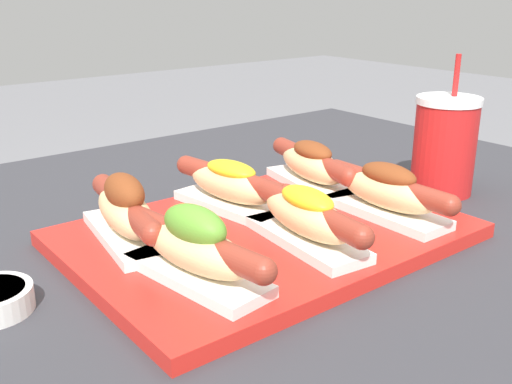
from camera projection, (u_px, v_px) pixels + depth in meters
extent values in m
cube|color=red|center=(266.00, 234.00, 0.73)|extent=(0.46, 0.33, 0.02)
cube|color=white|center=(197.00, 274.00, 0.59)|extent=(0.08, 0.17, 0.01)
ellipsoid|color=#E5C184|center=(196.00, 249.00, 0.59)|extent=(0.07, 0.15, 0.04)
cylinder|color=maroon|center=(195.00, 242.00, 0.58)|extent=(0.05, 0.18, 0.03)
sphere|color=maroon|center=(264.00, 271.00, 0.52)|extent=(0.03, 0.03, 0.03)
sphere|color=maroon|center=(140.00, 218.00, 0.64)|extent=(0.03, 0.03, 0.03)
ellipsoid|color=#5B992D|center=(195.00, 225.00, 0.58)|extent=(0.05, 0.09, 0.04)
cube|color=white|center=(306.00, 239.00, 0.68)|extent=(0.08, 0.17, 0.01)
ellipsoid|color=#E5C184|center=(307.00, 216.00, 0.67)|extent=(0.06, 0.15, 0.04)
cylinder|color=maroon|center=(307.00, 210.00, 0.67)|extent=(0.04, 0.18, 0.03)
sphere|color=maroon|center=(362.00, 237.00, 0.59)|extent=(0.03, 0.03, 0.03)
sphere|color=maroon|center=(262.00, 188.00, 0.74)|extent=(0.03, 0.03, 0.03)
ellipsoid|color=yellow|center=(307.00, 198.00, 0.66)|extent=(0.05, 0.08, 0.02)
cube|color=white|center=(386.00, 212.00, 0.76)|extent=(0.06, 0.17, 0.01)
ellipsoid|color=#E5C184|center=(387.00, 191.00, 0.75)|extent=(0.05, 0.15, 0.04)
cylinder|color=maroon|center=(388.00, 185.00, 0.75)|extent=(0.03, 0.18, 0.03)
sphere|color=maroon|center=(450.00, 205.00, 0.68)|extent=(0.03, 0.03, 0.03)
sphere|color=maroon|center=(336.00, 169.00, 0.82)|extent=(0.03, 0.03, 0.03)
ellipsoid|color=brown|center=(389.00, 174.00, 0.74)|extent=(0.04, 0.08, 0.03)
cube|color=white|center=(127.00, 235.00, 0.69)|extent=(0.08, 0.17, 0.01)
ellipsoid|color=#E5C184|center=(126.00, 212.00, 0.68)|extent=(0.07, 0.15, 0.04)
cylinder|color=maroon|center=(125.00, 206.00, 0.68)|extent=(0.05, 0.18, 0.03)
sphere|color=maroon|center=(153.00, 234.00, 0.60)|extent=(0.03, 0.03, 0.03)
sphere|color=maroon|center=(103.00, 184.00, 0.75)|extent=(0.03, 0.03, 0.03)
ellipsoid|color=brown|center=(124.00, 192.00, 0.67)|extent=(0.05, 0.09, 0.04)
cube|color=white|center=(231.00, 204.00, 0.79)|extent=(0.08, 0.17, 0.01)
ellipsoid|color=#E5C184|center=(231.00, 184.00, 0.78)|extent=(0.07, 0.15, 0.04)
cylinder|color=maroon|center=(231.00, 179.00, 0.77)|extent=(0.05, 0.18, 0.03)
sphere|color=maroon|center=(284.00, 195.00, 0.71)|extent=(0.03, 0.03, 0.03)
sphere|color=maroon|center=(186.00, 165.00, 0.83)|extent=(0.03, 0.03, 0.03)
ellipsoid|color=yellow|center=(231.00, 169.00, 0.77)|extent=(0.05, 0.09, 0.02)
cube|color=white|center=(311.00, 183.00, 0.87)|extent=(0.09, 0.17, 0.01)
ellipsoid|color=#E5C184|center=(312.00, 165.00, 0.86)|extent=(0.08, 0.15, 0.04)
cylinder|color=maroon|center=(312.00, 160.00, 0.86)|extent=(0.06, 0.18, 0.03)
sphere|color=maroon|center=(349.00, 177.00, 0.78)|extent=(0.03, 0.03, 0.03)
sphere|color=maroon|center=(281.00, 146.00, 0.93)|extent=(0.03, 0.03, 0.03)
ellipsoid|color=brown|center=(312.00, 151.00, 0.85)|extent=(0.05, 0.09, 0.02)
cylinder|color=red|center=(444.00, 149.00, 0.88)|extent=(0.09, 0.09, 0.13)
cylinder|color=white|center=(449.00, 100.00, 0.86)|extent=(0.09, 0.09, 0.01)
cylinder|color=red|center=(457.00, 75.00, 0.86)|extent=(0.01, 0.01, 0.06)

